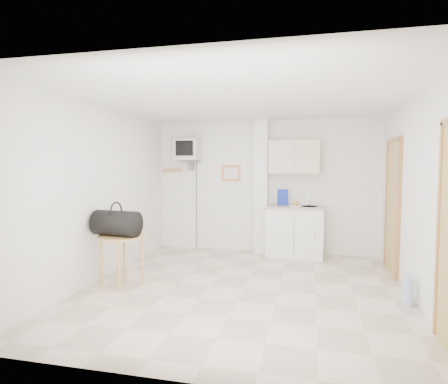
% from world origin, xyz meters
% --- Properties ---
extents(ground, '(4.50, 4.50, 0.00)m').
position_xyz_m(ground, '(0.00, 0.00, 0.00)').
color(ground, beige).
rests_on(ground, ground).
extents(room_envelope, '(4.24, 4.54, 2.55)m').
position_xyz_m(room_envelope, '(0.24, 0.09, 1.54)').
color(room_envelope, white).
rests_on(room_envelope, ground).
extents(kitchenette, '(1.03, 0.58, 2.10)m').
position_xyz_m(kitchenette, '(0.57, 2.00, 0.80)').
color(kitchenette, white).
rests_on(kitchenette, ground).
extents(crt_television, '(0.44, 0.45, 2.15)m').
position_xyz_m(crt_television, '(-1.45, 2.02, 1.94)').
color(crt_television, slate).
rests_on(crt_television, ground).
extents(round_table, '(0.63, 0.63, 0.69)m').
position_xyz_m(round_table, '(-1.65, -0.26, 0.60)').
color(round_table, tan).
rests_on(round_table, ground).
extents(duffel_bag, '(0.66, 0.42, 0.47)m').
position_xyz_m(duffel_bag, '(-1.70, -0.29, 0.87)').
color(duffel_bag, black).
rests_on(duffel_bag, round_table).
extents(water_bottle, '(0.13, 0.13, 0.38)m').
position_xyz_m(water_bottle, '(1.98, -0.18, 0.17)').
color(water_bottle, '#93ABCB').
rests_on(water_bottle, ground).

